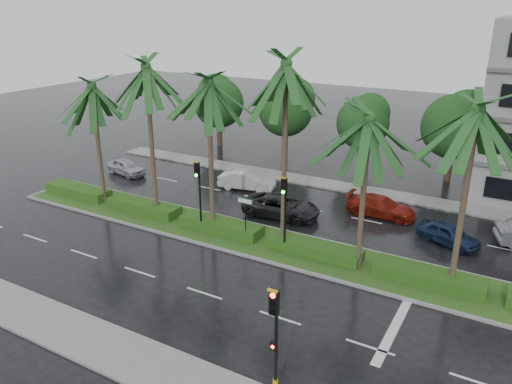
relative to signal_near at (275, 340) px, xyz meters
The scene contains 17 objects.
ground 11.42m from the signal_near, 122.58° to the left, with size 120.00×120.00×0.00m, color black.
near_sidewalk 6.53m from the signal_near, behind, with size 40.00×2.40×0.12m, color gray.
far_sidewalk 22.35m from the signal_near, 105.67° to the left, with size 40.00×2.00×0.12m, color gray.
median 12.24m from the signal_near, 120.00° to the left, with size 36.00×4.00×0.15m.
hedge 12.17m from the signal_near, 120.00° to the left, with size 35.20×1.40×0.60m.
lane_markings 9.76m from the signal_near, 108.30° to the left, with size 34.00×13.06×0.01m.
palm_row 13.88m from the signal_near, 124.86° to the left, with size 26.30×4.20×10.68m.
signal_near is the anchor object (origin of this frame).
signal_median_left 13.93m from the signal_near, 135.91° to the left, with size 0.34×0.42×4.36m.
signal_median_right 10.69m from the signal_near, 114.91° to the left, with size 0.34×0.42×4.36m.
street_sign 12.11m from the signal_near, 125.34° to the left, with size 0.95×0.09×2.60m.
bg_trees 27.48m from the signal_near, 100.16° to the left, with size 33.00×5.30×7.65m.
car_silver 26.86m from the signal_near, 143.81° to the left, with size 3.61×1.45×1.23m, color #B0B2B8.
car_white 21.14m from the signal_near, 123.10° to the left, with size 4.13×1.44×1.36m, color silver.
car_darkgrey 16.06m from the signal_near, 116.01° to the left, with size 4.95×2.28×1.38m, color black.
car_red 17.75m from the signal_near, 94.87° to the left, with size 4.43×1.80×1.29m, color maroon.
car_blue 15.88m from the signal_near, 79.03° to the left, with size 3.58×1.44×1.22m, color #182449.
Camera 1 is at (12.13, -21.44, 12.71)m, focal length 35.00 mm.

